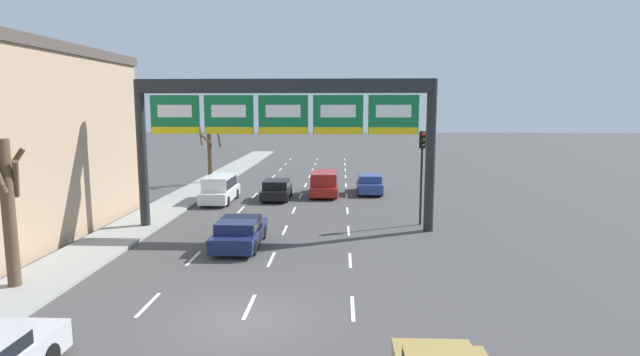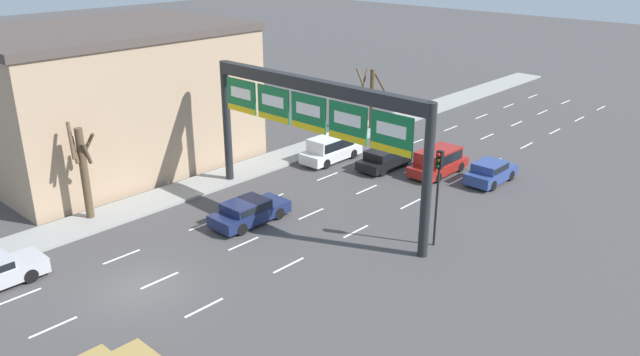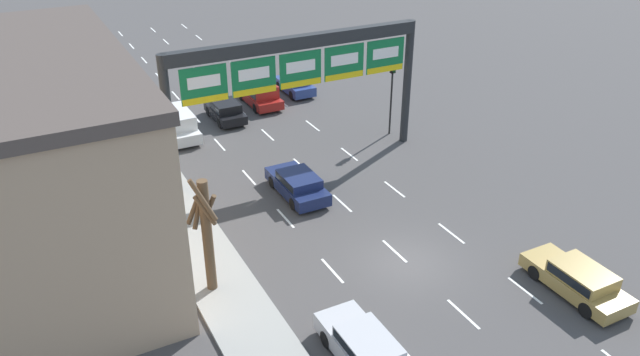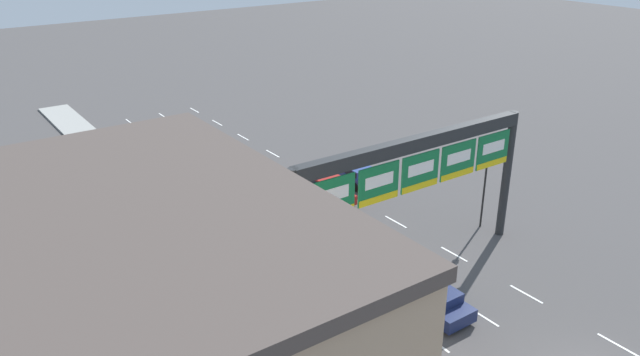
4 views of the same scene
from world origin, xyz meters
name	(u,v)px [view 1 (image 1 of 4)]	position (x,y,z in m)	size (l,w,h in m)	color
ground_plane	(243,320)	(0.00, 0.00, 0.00)	(220.00, 220.00, 0.00)	#474444
lane_dashes	(290,219)	(0.00, 13.50, 0.01)	(6.72, 67.00, 0.01)	white
sign_gantry	(284,113)	(0.00, 11.13, 6.02)	(15.30, 0.70, 7.71)	#232628
car_black	(277,189)	(-1.54, 19.65, 0.73)	(1.82, 4.01, 1.36)	black
suv_red	(324,182)	(1.68, 21.34, 0.95)	(1.96, 4.56, 1.70)	maroon
car_navy	(240,231)	(-1.70, 7.86, 0.71)	(1.92, 4.50, 1.32)	#19234C
suv_white	(220,188)	(-5.19, 18.46, 0.99)	(1.81, 4.71, 1.78)	silver
car_blue	(370,183)	(4.99, 22.27, 0.75)	(1.79, 3.94, 1.41)	navy
traffic_light_near_gantry	(422,159)	(7.19, 12.49, 3.58)	(0.30, 0.35, 5.05)	black
tree_bare_closest	(7,204)	(-8.48, 2.15, 3.06)	(1.32, 1.45, 5.44)	brown
tree_bare_second	(209,149)	(-7.93, 26.26, 2.86)	(2.30, 2.30, 4.77)	brown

